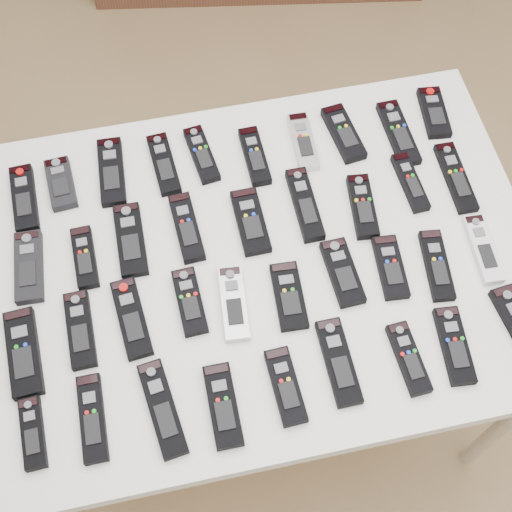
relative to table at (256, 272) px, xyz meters
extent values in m
plane|color=#91704A|center=(0.06, 0.02, -0.72)|extent=(4.00, 4.00, 0.00)
cube|color=white|center=(0.00, 0.00, 0.04)|extent=(1.25, 0.88, 0.04)
cylinder|color=beige|center=(0.56, -0.38, -0.35)|extent=(0.04, 0.04, 0.74)
cylinder|color=beige|center=(-0.56, 0.38, -0.35)|extent=(0.04, 0.04, 0.74)
cylinder|color=beige|center=(0.56, 0.38, -0.35)|extent=(0.04, 0.04, 0.74)
cube|color=black|center=(-0.49, 0.26, 0.07)|extent=(0.06, 0.18, 0.02)
cube|color=black|center=(-0.40, 0.28, 0.07)|extent=(0.07, 0.14, 0.02)
cube|color=black|center=(-0.28, 0.30, 0.07)|extent=(0.07, 0.19, 0.02)
cube|color=black|center=(-0.16, 0.29, 0.07)|extent=(0.06, 0.17, 0.02)
cube|color=black|center=(-0.07, 0.30, 0.07)|extent=(0.07, 0.16, 0.02)
cube|color=black|center=(0.05, 0.27, 0.07)|extent=(0.05, 0.16, 0.02)
cube|color=#B7B7BC|center=(0.18, 0.29, 0.07)|extent=(0.05, 0.16, 0.02)
cube|color=black|center=(0.28, 0.29, 0.07)|extent=(0.07, 0.17, 0.02)
cube|color=black|center=(0.41, 0.26, 0.07)|extent=(0.06, 0.19, 0.02)
cube|color=black|center=(0.51, 0.31, 0.07)|extent=(0.07, 0.15, 0.02)
cube|color=black|center=(-0.49, 0.08, 0.07)|extent=(0.07, 0.17, 0.02)
cube|color=black|center=(-0.37, 0.08, 0.07)|extent=(0.05, 0.15, 0.02)
cube|color=black|center=(-0.26, 0.10, 0.07)|extent=(0.06, 0.18, 0.02)
cube|color=black|center=(-0.14, 0.11, 0.07)|extent=(0.06, 0.17, 0.02)
cube|color=black|center=(0.01, 0.09, 0.07)|extent=(0.06, 0.17, 0.02)
cube|color=black|center=(0.14, 0.11, 0.07)|extent=(0.05, 0.19, 0.02)
cube|color=black|center=(0.27, 0.08, 0.07)|extent=(0.07, 0.17, 0.02)
cube|color=black|center=(0.39, 0.12, 0.07)|extent=(0.05, 0.16, 0.02)
cube|color=black|center=(0.50, 0.11, 0.07)|extent=(0.05, 0.19, 0.02)
cube|color=black|center=(-0.51, -0.12, 0.07)|extent=(0.07, 0.19, 0.02)
cube|color=black|center=(-0.39, -0.09, 0.07)|extent=(0.06, 0.17, 0.02)
cube|color=black|center=(-0.29, -0.09, 0.07)|extent=(0.07, 0.19, 0.02)
cube|color=black|center=(-0.16, -0.07, 0.07)|extent=(0.06, 0.15, 0.02)
cube|color=#B7B7BC|center=(-0.07, -0.10, 0.07)|extent=(0.06, 0.17, 0.02)
cube|color=black|center=(0.05, -0.10, 0.07)|extent=(0.07, 0.16, 0.02)
cube|color=black|center=(0.18, -0.07, 0.07)|extent=(0.06, 0.16, 0.02)
cube|color=black|center=(0.28, -0.08, 0.07)|extent=(0.07, 0.15, 0.02)
cube|color=black|center=(0.38, -0.10, 0.07)|extent=(0.07, 0.17, 0.02)
cube|color=silver|center=(0.49, -0.08, 0.07)|extent=(0.05, 0.17, 0.02)
cube|color=black|center=(-0.50, -0.29, 0.07)|extent=(0.05, 0.14, 0.02)
cube|color=black|center=(-0.39, -0.28, 0.07)|extent=(0.05, 0.17, 0.02)
cube|color=black|center=(-0.25, -0.29, 0.07)|extent=(0.08, 0.20, 0.02)
cube|color=black|center=(-0.13, -0.31, 0.07)|extent=(0.06, 0.17, 0.02)
cube|color=black|center=(0.00, -0.30, 0.07)|extent=(0.06, 0.16, 0.02)
cube|color=black|center=(0.11, -0.27, 0.07)|extent=(0.05, 0.19, 0.02)
cube|color=black|center=(0.26, -0.29, 0.07)|extent=(0.05, 0.16, 0.02)
cube|color=black|center=(0.36, -0.28, 0.07)|extent=(0.07, 0.17, 0.02)
camera|label=1|loc=(-0.15, -0.72, 1.44)|focal=50.00mm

